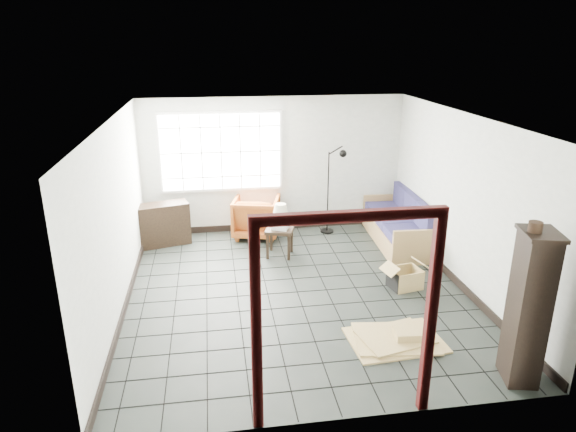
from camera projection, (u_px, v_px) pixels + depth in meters
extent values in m
plane|color=black|center=(297.00, 292.00, 7.73)|extent=(5.50, 5.50, 0.00)
cube|color=#BAC1B9|center=(274.00, 165.00, 9.86)|extent=(5.00, 0.02, 2.60)
cube|color=#BAC1B9|center=(348.00, 305.00, 4.73)|extent=(5.00, 0.02, 2.60)
cube|color=#BAC1B9|center=(116.00, 219.00, 6.94)|extent=(0.02, 5.50, 2.60)
cube|color=#BAC1B9|center=(463.00, 202.00, 7.65)|extent=(0.02, 5.50, 2.60)
cube|color=white|center=(299.00, 118.00, 6.86)|extent=(5.00, 5.50, 0.02)
cube|color=black|center=(275.00, 226.00, 10.25)|extent=(4.95, 0.03, 0.12)
cube|color=black|center=(127.00, 300.00, 7.35)|extent=(0.03, 5.45, 0.12)
cube|color=black|center=(453.00, 277.00, 8.06)|extent=(0.03, 5.45, 0.12)
cube|color=silver|center=(221.00, 152.00, 9.58)|extent=(2.32, 0.06, 1.52)
cube|color=white|center=(221.00, 152.00, 9.54)|extent=(2.20, 0.02, 1.40)
cube|color=#3A0D0D|center=(256.00, 333.00, 4.74)|extent=(0.10, 0.08, 2.10)
cube|color=#3A0D0D|center=(431.00, 318.00, 4.98)|extent=(0.10, 0.08, 2.10)
cube|color=#3A0D0D|center=(350.00, 216.00, 4.49)|extent=(1.80, 0.08, 0.10)
cube|color=brown|center=(396.00, 234.00, 9.53)|extent=(0.87, 1.99, 0.35)
cube|color=brown|center=(415.00, 248.00, 8.54)|extent=(0.78, 0.10, 0.62)
cube|color=brown|center=(382.00, 209.00, 10.43)|extent=(0.78, 0.10, 0.62)
cube|color=brown|center=(416.00, 215.00, 9.44)|extent=(0.17, 1.95, 0.68)
cube|color=#1C1C46|center=(408.00, 233.00, 8.84)|extent=(0.73, 0.66, 0.16)
cube|color=#1C1C46|center=(425.00, 220.00, 8.79)|extent=(0.17, 0.63, 0.51)
cube|color=#1C1C46|center=(396.00, 221.00, 9.44)|extent=(0.73, 0.66, 0.16)
cube|color=#1C1C46|center=(412.00, 208.00, 9.39)|extent=(0.17, 0.63, 0.51)
cube|color=#1C1C46|center=(386.00, 210.00, 10.05)|extent=(0.73, 0.66, 0.16)
cube|color=#1C1C46|center=(401.00, 198.00, 10.00)|extent=(0.17, 0.63, 0.51)
imported|color=maroon|center=(257.00, 215.00, 9.77)|extent=(1.00, 0.96, 0.86)
cube|color=black|center=(280.00, 230.00, 8.87)|extent=(0.57, 0.57, 0.06)
cube|color=black|center=(268.00, 246.00, 8.80)|extent=(0.06, 0.06, 0.46)
cube|color=black|center=(289.00, 248.00, 8.76)|extent=(0.06, 0.06, 0.46)
cube|color=black|center=(271.00, 238.00, 9.15)|extent=(0.06, 0.06, 0.46)
cube|color=black|center=(292.00, 240.00, 9.10)|extent=(0.06, 0.06, 0.46)
cylinder|color=black|center=(281.00, 223.00, 8.89)|extent=(0.14, 0.14, 0.15)
cylinder|color=black|center=(281.00, 216.00, 8.85)|extent=(0.03, 0.03, 0.10)
cone|color=beige|center=(281.00, 210.00, 8.82)|extent=(0.35, 0.35, 0.21)
cube|color=silver|center=(280.00, 226.00, 8.81)|extent=(0.33, 0.30, 0.10)
cylinder|color=black|center=(272.00, 226.00, 8.84)|extent=(0.04, 0.06, 0.06)
cylinder|color=black|center=(327.00, 231.00, 10.10)|extent=(0.32, 0.32, 0.03)
cylinder|color=black|center=(328.00, 192.00, 9.84)|extent=(0.03, 0.03, 1.58)
cylinder|color=black|center=(336.00, 150.00, 9.56)|extent=(0.26, 0.09, 0.14)
sphere|color=black|center=(343.00, 154.00, 9.59)|extent=(0.17, 0.17, 0.14)
cube|color=black|center=(161.00, 224.00, 9.37)|extent=(1.07, 0.64, 0.78)
cube|color=black|center=(161.00, 224.00, 9.37)|extent=(0.99, 0.57, 0.03)
cube|color=black|center=(528.00, 309.00, 5.49)|extent=(0.42, 0.50, 1.75)
cube|color=black|center=(541.00, 234.00, 5.20)|extent=(0.47, 0.55, 0.04)
cylinder|color=black|center=(535.00, 227.00, 5.18)|extent=(0.19, 0.19, 0.11)
cube|color=#A98851|center=(404.00, 286.00, 7.87)|extent=(0.50, 0.43, 0.02)
cube|color=black|center=(392.00, 280.00, 7.76)|extent=(0.09, 0.35, 0.30)
cube|color=#A98851|center=(417.00, 276.00, 7.90)|extent=(0.09, 0.35, 0.30)
cube|color=#A98851|center=(411.00, 283.00, 7.67)|extent=(0.43, 0.11, 0.30)
cube|color=#A98851|center=(399.00, 273.00, 7.98)|extent=(0.43, 0.11, 0.30)
cube|color=#A98851|center=(390.00, 269.00, 7.67)|extent=(0.23, 0.38, 0.12)
cube|color=#A98851|center=(422.00, 263.00, 7.85)|extent=(0.23, 0.38, 0.12)
cube|color=#A98851|center=(395.00, 340.00, 6.48)|extent=(1.21, 0.90, 0.02)
cube|color=#A98851|center=(395.00, 338.00, 6.47)|extent=(1.10, 0.87, 0.02)
cube|color=#A98851|center=(395.00, 337.00, 6.46)|extent=(0.99, 0.81, 0.02)
cube|color=#A98851|center=(408.00, 334.00, 6.42)|extent=(0.36, 0.30, 0.10)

